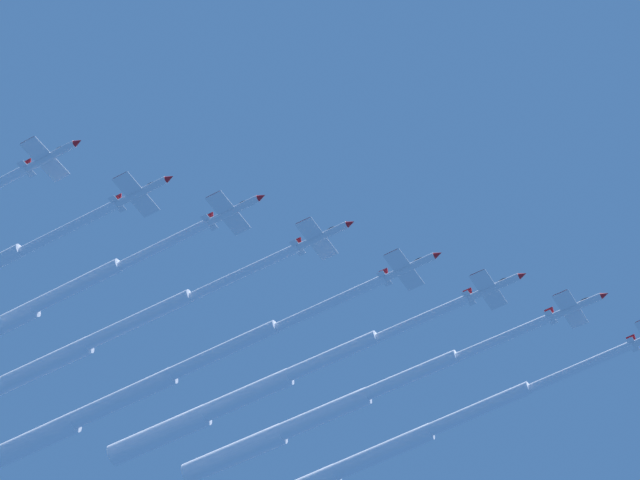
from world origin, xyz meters
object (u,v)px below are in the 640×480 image
Objects in this scene: jet_starboard_mid at (27,374)px; jet_lead at (371,458)px; jet_port_inner at (315,418)px; jet_starboard_inner at (238,400)px; jet_port_mid at (110,404)px.

jet_lead is at bearing 118.78° from jet_starboard_mid.
jet_port_inner reaches higher than jet_starboard_inner.
jet_lead is at bearing 131.36° from jet_starboard_inner.
jet_port_mid is at bearing -78.93° from jet_starboard_inner.
jet_starboard_mid is (27.18, -49.50, -0.25)m from jet_lead.
jet_port_mid is at bearing -70.22° from jet_port_inner.
jet_starboard_inner is at bearing -56.80° from jet_port_inner.
jet_starboard_mid is at bearing -70.54° from jet_starboard_inner.
jet_starboard_mid is at bearing -66.67° from jet_port_inner.
jet_port_inner is at bearing 123.20° from jet_starboard_inner.
jet_starboard_inner is (16.19, -18.39, -0.44)m from jet_lead.
jet_lead reaches higher than jet_port_mid.
jet_port_inner is 1.02× the size of jet_starboard_inner.
jet_port_mid is (10.92, -30.37, -2.52)m from jet_port_inner.
jet_lead is 42.89m from jet_port_mid.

